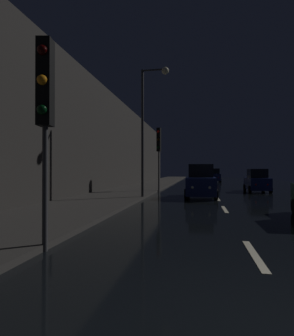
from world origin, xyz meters
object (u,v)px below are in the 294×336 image
Objects in this scene: car_approaching_headlights at (201,182)px; car_distant_taillights at (214,176)px; traffic_light_near_left at (45,98)px; traffic_light_far_left at (159,145)px; car_parked_right_far at (257,181)px; streetlamp_overhead at (149,114)px.

car_distant_taillights is at bearing 175.05° from car_approaching_headlights.
traffic_light_far_left is at bearing 169.28° from traffic_light_near_left.
traffic_light_near_left reaches higher than car_parked_right_far.
car_parked_right_far is (4.54, 5.65, -0.13)m from car_approaching_headlights.
car_parked_right_far is at bearing 110.27° from traffic_light_far_left.
streetlamp_overhead is 2.15× the size of car_parked_right_far.
car_distant_taillights is at bearing 172.83° from traffic_light_far_left.
car_approaching_headlights is 1.06× the size of car_distant_taillights.
car_parked_right_far is at bearing 44.11° from streetlamp_overhead.
car_parked_right_far is (7.62, 7.39, -4.36)m from streetlamp_overhead.
car_parked_right_far is (7.85, 1.79, -2.94)m from traffic_light_far_left.
streetlamp_overhead is 1.88× the size of car_approaching_headlights.
streetlamp_overhead is 27.47m from car_distant_taillights.
traffic_light_near_left is 0.89× the size of traffic_light_far_left.
car_approaching_headlights is at bearing 141.21° from car_parked_right_far.
streetlamp_overhead is at bearing 168.88° from car_distant_taillights.
car_distant_taillights is at bearing 7.08° from car_parked_right_far.
traffic_light_far_left is 1.22× the size of car_approaching_headlights.
traffic_light_near_left is at bearing -91.67° from streetlamp_overhead.
car_approaching_headlights is at bearing 175.05° from car_distant_taillights.
streetlamp_overhead reaches higher than traffic_light_far_left.
streetlamp_overhead is at bearing -60.57° from car_approaching_headlights.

